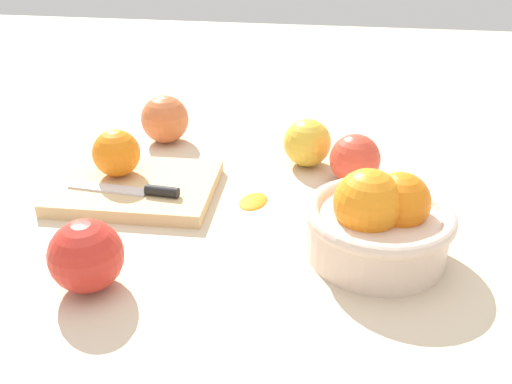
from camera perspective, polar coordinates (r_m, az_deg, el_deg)
ground_plane at (r=0.74m, az=-2.28°, el=-1.19°), size 2.40×2.40×0.00m
bowl at (r=0.63m, az=12.59°, el=-3.04°), size 0.17×0.17×0.11m
cutting_board at (r=0.78m, az=-12.26°, el=0.48°), size 0.22×0.18×0.02m
orange_on_board at (r=0.79m, az=-14.30°, el=3.94°), size 0.07×0.07×0.07m
knife at (r=0.74m, az=-12.08°, el=0.22°), size 0.16×0.03×0.01m
apple_front_left at (r=0.79m, az=10.23°, el=3.36°), size 0.07×0.07×0.07m
apple_front_left_2 at (r=0.84m, az=5.35°, el=5.12°), size 0.07×0.07×0.07m
apple_back_right at (r=0.59m, az=-17.22°, el=-6.35°), size 0.08×0.08×0.08m
apple_front_right at (r=0.93m, az=-9.44°, el=7.47°), size 0.08×0.08×0.08m
citrus_peel at (r=0.74m, az=-0.28°, el=-0.75°), size 0.05×0.06×0.01m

